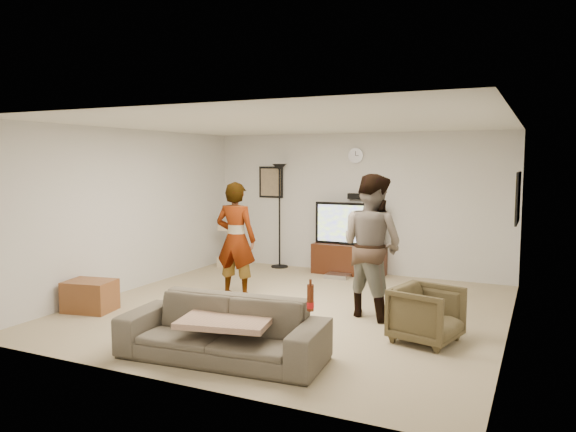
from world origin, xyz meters
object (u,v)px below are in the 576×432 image
at_px(tv, 349,224).
at_px(cat_tree, 229,238).
at_px(sofa, 223,329).
at_px(floor_lamp, 279,216).
at_px(side_table, 90,296).
at_px(armchair, 427,314).
at_px(beer_bottle, 310,298).
at_px(tv_stand, 349,259).
at_px(person_left, 236,240).
at_px(person_right, 372,245).

height_order(tv, cat_tree, tv).
relative_size(tv, sofa, 0.59).
bearing_deg(floor_lamp, sofa, -70.81).
bearing_deg(side_table, armchair, 8.49).
bearing_deg(cat_tree, beer_bottle, -50.74).
bearing_deg(sofa, beer_bottle, -4.91).
xyz_separation_m(tv_stand, tv, (0.00, 0.00, 0.64)).
xyz_separation_m(cat_tree, person_left, (1.27, -1.91, 0.30)).
bearing_deg(cat_tree, armchair, -33.34).
height_order(tv_stand, beer_bottle, beer_bottle).
bearing_deg(cat_tree, side_table, -91.58).
bearing_deg(sofa, person_left, 112.60).
distance_m(tv_stand, cat_tree, 2.31).
distance_m(tv, person_left, 2.45).
bearing_deg(sofa, person_right, 62.25).
bearing_deg(beer_bottle, sofa, 180.00).
bearing_deg(armchair, tv, 46.32).
relative_size(tv, side_table, 2.01).
xyz_separation_m(floor_lamp, beer_bottle, (2.56, -4.58, -0.24)).
xyz_separation_m(tv, cat_tree, (-2.27, -0.33, -0.35)).
distance_m(tv, sofa, 4.58).
bearing_deg(tv, person_left, -114.07).
relative_size(beer_bottle, armchair, 0.36).
xyz_separation_m(person_left, beer_bottle, (2.17, -2.30, -0.11)).
bearing_deg(beer_bottle, floor_lamp, 119.23).
bearing_deg(person_left, side_table, 43.77).
relative_size(floor_lamp, side_table, 3.14).
xyz_separation_m(tv_stand, armchair, (1.98, -3.12, 0.05)).
relative_size(tv, beer_bottle, 5.00).
bearing_deg(sofa, side_table, 158.46).
distance_m(tv_stand, floor_lamp, 1.56).
bearing_deg(armchair, floor_lamp, 60.78).
relative_size(tv, cat_tree, 1.13).
bearing_deg(side_table, cat_tree, 88.42).
bearing_deg(person_right, side_table, 43.85).
xyz_separation_m(tv, beer_bottle, (1.17, -4.53, -0.17)).
distance_m(tv, beer_bottle, 4.68).
height_order(person_left, armchair, person_left).
height_order(beer_bottle, side_table, beer_bottle).
bearing_deg(cat_tree, person_left, -56.31).
bearing_deg(tv_stand, floor_lamp, 178.15).
distance_m(beer_bottle, armchair, 1.68).
distance_m(cat_tree, sofa, 4.88).
height_order(tv_stand, floor_lamp, floor_lamp).
xyz_separation_m(tv, floor_lamp, (-1.39, 0.04, 0.07)).
xyz_separation_m(sofa, beer_bottle, (0.97, 0.00, 0.43)).
distance_m(floor_lamp, armchair, 4.67).
xyz_separation_m(tv_stand, cat_tree, (-2.27, -0.33, 0.29)).
relative_size(cat_tree, person_left, 0.65).
xyz_separation_m(sofa, side_table, (-2.56, 0.77, -0.10)).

